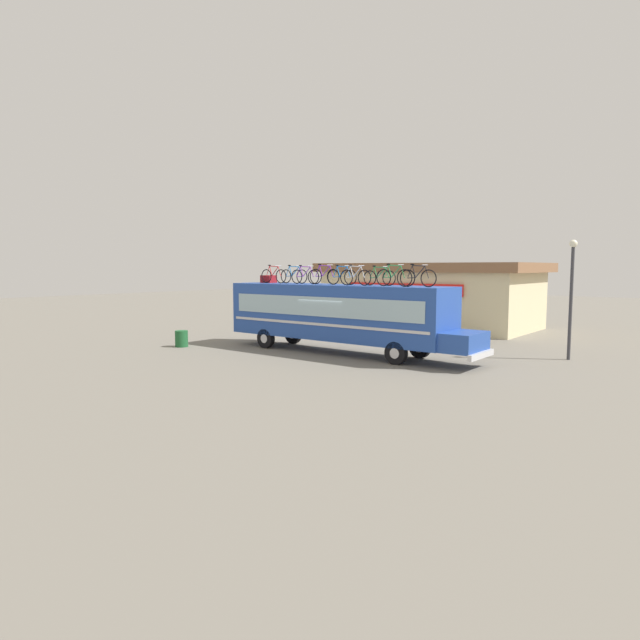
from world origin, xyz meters
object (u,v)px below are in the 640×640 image
(rooftop_bicycle_6, at_px, (355,277))
(luggage_bag_1, at_px, (269,279))
(rooftop_bicycle_9, at_px, (418,277))
(rooftop_bicycle_3, at_px, (305,276))
(rooftop_bicycle_2, at_px, (294,276))
(rooftop_bicycle_1, at_px, (274,275))
(rooftop_bicycle_8, at_px, (394,277))
(trash_bin, at_px, (182,339))
(rooftop_bicycle_5, at_px, (342,276))
(traffic_cone, at_px, (185,342))
(rooftop_bicycle_7, at_px, (379,277))
(street_lamp, at_px, (571,288))
(bus, at_px, (339,313))
(rooftop_bicycle_4, at_px, (324,276))

(rooftop_bicycle_6, bearing_deg, luggage_bag_1, 173.67)
(luggage_bag_1, height_order, rooftop_bicycle_9, rooftop_bicycle_9)
(rooftop_bicycle_3, distance_m, rooftop_bicycle_6, 3.20)
(rooftop_bicycle_3, bearing_deg, rooftop_bicycle_2, 163.83)
(rooftop_bicycle_3, bearing_deg, rooftop_bicycle_1, -177.66)
(rooftop_bicycle_3, xyz_separation_m, rooftop_bicycle_9, (6.26, -0.32, 0.01))
(rooftop_bicycle_8, xyz_separation_m, trash_bin, (-10.43, -2.96, -3.15))
(rooftop_bicycle_5, distance_m, traffic_cone, 8.66)
(trash_bin, distance_m, traffic_cone, 0.22)
(rooftop_bicycle_6, bearing_deg, rooftop_bicycle_1, 177.21)
(trash_bin, bearing_deg, luggage_bag_1, 55.79)
(rooftop_bicycle_7, height_order, trash_bin, rooftop_bicycle_7)
(rooftop_bicycle_8, xyz_separation_m, traffic_cone, (-10.31, -2.87, -3.31))
(rooftop_bicycle_3, xyz_separation_m, street_lamp, (10.92, 4.61, -0.45))
(rooftop_bicycle_3, xyz_separation_m, rooftop_bicycle_6, (3.18, -0.33, 0.00))
(bus, relative_size, rooftop_bicycle_2, 7.32)
(luggage_bag_1, bearing_deg, bus, -3.98)
(rooftop_bicycle_7, distance_m, street_lamp, 8.14)
(rooftop_bicycle_4, distance_m, rooftop_bicycle_6, 2.10)
(rooftop_bicycle_2, relative_size, rooftop_bicycle_4, 0.99)
(rooftop_bicycle_8, bearing_deg, rooftop_bicycle_4, 173.30)
(rooftop_bicycle_3, relative_size, rooftop_bicycle_9, 1.04)
(traffic_cone, bearing_deg, rooftop_bicycle_7, 19.92)
(rooftop_bicycle_8, height_order, traffic_cone, rooftop_bicycle_8)
(rooftop_bicycle_9, bearing_deg, bus, 175.81)
(rooftop_bicycle_6, distance_m, rooftop_bicycle_8, 2.01)
(rooftop_bicycle_1, height_order, rooftop_bicycle_7, rooftop_bicycle_1)
(bus, height_order, rooftop_bicycle_2, rooftop_bicycle_2)
(street_lamp, bearing_deg, trash_bin, -153.74)
(rooftop_bicycle_7, relative_size, rooftop_bicycle_9, 0.99)
(rooftop_bicycle_5, relative_size, rooftop_bicycle_6, 1.00)
(rooftop_bicycle_7, bearing_deg, rooftop_bicycle_8, -25.47)
(rooftop_bicycle_5, height_order, rooftop_bicycle_7, rooftop_bicycle_5)
(trash_bin, height_order, street_lamp, street_lamp)
(trash_bin, bearing_deg, rooftop_bicycle_8, 15.84)
(bus, bearing_deg, street_lamp, 27.57)
(luggage_bag_1, distance_m, rooftop_bicycle_1, 0.86)
(bus, height_order, rooftop_bicycle_6, rooftop_bicycle_6)
(rooftop_bicycle_1, xyz_separation_m, rooftop_bicycle_2, (1.04, 0.36, -0.00))
(luggage_bag_1, bearing_deg, rooftop_bicycle_1, -28.79)
(rooftop_bicycle_2, height_order, rooftop_bicycle_8, rooftop_bicycle_8)
(rooftop_bicycle_4, bearing_deg, street_lamp, 24.85)
(rooftop_bicycle_8, relative_size, rooftop_bicycle_9, 1.04)
(luggage_bag_1, xyz_separation_m, rooftop_bicycle_2, (1.77, -0.04, 0.19))
(bus, bearing_deg, rooftop_bicycle_6, -16.07)
(rooftop_bicycle_4, bearing_deg, rooftop_bicycle_1, -177.10)
(luggage_bag_1, distance_m, rooftop_bicycle_3, 2.76)
(rooftop_bicycle_8, height_order, street_lamp, street_lamp)
(rooftop_bicycle_5, xyz_separation_m, rooftop_bicycle_7, (1.99, 0.05, -0.01))
(rooftop_bicycle_2, bearing_deg, rooftop_bicycle_1, -160.80)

